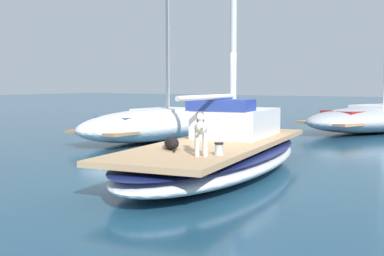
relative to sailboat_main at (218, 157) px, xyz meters
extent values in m
plane|color=navy|center=(0.00, 0.00, -0.34)|extent=(120.00, 120.00, 0.00)
ellipsoid|color=white|center=(0.00, 0.00, -0.06)|extent=(3.47, 7.48, 0.56)
ellipsoid|color=navy|center=(0.00, 0.00, 0.12)|extent=(3.49, 7.51, 0.08)
cube|color=tan|center=(0.00, 0.00, 0.27)|extent=(2.94, 6.84, 0.10)
cylinder|color=silver|center=(-0.12, -0.21, 1.22)|extent=(0.10, 2.20, 0.10)
cube|color=silver|center=(-0.17, 1.19, 0.62)|extent=(1.69, 2.37, 0.60)
cube|color=navy|center=(-0.17, 0.42, 1.04)|extent=(1.41, 0.88, 0.24)
ellipsoid|color=black|center=(-0.12, -1.49, 0.43)|extent=(0.58, 0.63, 0.22)
ellipsoid|color=black|center=(-0.36, -1.21, 0.42)|extent=(0.23, 0.24, 0.13)
cone|color=black|center=(-0.40, -1.24, 0.48)|extent=(0.05, 0.05, 0.05)
cone|color=black|center=(-0.33, -1.18, 0.48)|extent=(0.05, 0.05, 0.05)
cylinder|color=black|center=(-0.30, -1.37, 0.35)|extent=(0.16, 0.17, 0.06)
cylinder|color=black|center=(-0.21, -1.29, 0.35)|extent=(0.16, 0.17, 0.06)
cylinder|color=black|center=(0.13, -1.79, 0.35)|extent=(0.15, 0.16, 0.04)
ellipsoid|color=silver|center=(0.69, -1.84, 0.77)|extent=(0.47, 0.56, 0.22)
cylinder|color=silver|center=(0.54, -1.72, 0.51)|extent=(0.07, 0.07, 0.38)
cylinder|color=silver|center=(0.65, -1.65, 0.51)|extent=(0.07, 0.07, 0.38)
cylinder|color=silver|center=(0.74, -2.03, 0.51)|extent=(0.07, 0.07, 0.38)
cylinder|color=silver|center=(0.85, -1.95, 0.51)|extent=(0.07, 0.07, 0.38)
cylinder|color=silver|center=(0.57, -1.64, 0.88)|extent=(0.19, 0.22, 0.19)
ellipsoid|color=silver|center=(0.50, -1.54, 0.94)|extent=(0.23, 0.26, 0.13)
cone|color=#504E4A|center=(0.46, -1.57, 1.00)|extent=(0.05, 0.05, 0.06)
cone|color=#504E4A|center=(0.54, -1.52, 1.00)|extent=(0.05, 0.05, 0.06)
torus|color=black|center=(0.57, -1.64, 0.88)|extent=(0.18, 0.17, 0.10)
cylinder|color=silver|center=(0.89, -2.14, 0.80)|extent=(0.16, 0.21, 0.12)
cylinder|color=#B7B7BC|center=(0.96, -1.71, 0.36)|extent=(0.16, 0.16, 0.08)
cylinder|color=#B7B7BC|center=(0.96, -1.71, 0.45)|extent=(0.13, 0.13, 0.10)
cylinder|color=black|center=(0.96, -1.71, 0.52)|extent=(0.15, 0.15, 0.03)
torus|color=beige|center=(-0.42, -1.06, 0.35)|extent=(0.32, 0.32, 0.04)
ellipsoid|color=#B2B7C1|center=(0.66, 10.81, 0.15)|extent=(5.14, 7.24, 0.96)
cube|color=tan|center=(0.66, 10.81, 0.11)|extent=(4.38, 6.41, 0.08)
cube|color=silver|center=(0.86, 11.28, 0.41)|extent=(2.17, 2.44, 0.52)
cube|color=maroon|center=(0.20, 9.74, 0.33)|extent=(2.05, 2.39, 0.36)
ellipsoid|color=white|center=(-4.64, 4.24, 0.18)|extent=(2.90, 6.55, 1.02)
cube|color=#A37A51|center=(-4.64, 4.24, 0.11)|extent=(2.36, 5.88, 0.08)
cube|color=silver|center=(-4.61, 4.72, 0.41)|extent=(1.49, 2.01, 0.52)
cube|color=navy|center=(-4.72, 3.12, 0.33)|extent=(1.37, 2.00, 0.36)
cylinder|color=silver|center=(-4.60, 4.88, 3.71)|extent=(0.12, 0.12, 7.19)
camera|label=1|loc=(5.00, -9.03, 1.51)|focal=47.88mm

